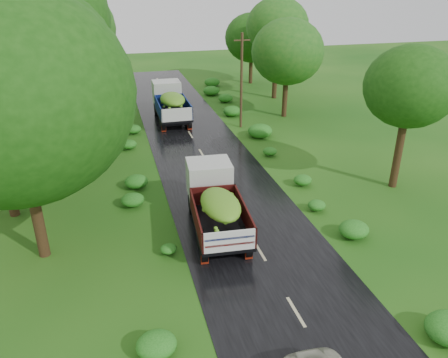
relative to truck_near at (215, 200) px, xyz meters
name	(u,v)px	position (x,y,z in m)	size (l,w,h in m)	color
ground	(296,312)	(1.39, -6.43, -1.49)	(120.00, 120.00, 0.00)	#144C10
road	(252,239)	(1.39, -1.43, -1.48)	(6.50, 80.00, 0.02)	black
road_lines	(246,227)	(1.39, -0.43, -1.47)	(0.12, 69.60, 0.00)	#BFB78C
truck_near	(215,200)	(0.00, 0.00, 0.00)	(2.67, 6.41, 2.63)	black
truck_far	(170,101)	(0.54, 17.72, 0.11)	(2.44, 6.74, 2.83)	black
utility_pole	(241,80)	(5.64, 14.41, 2.24)	(1.27, 0.20, 7.24)	#382616
trees_left	(34,40)	(-8.79, 15.25, 5.60)	(6.84, 33.32, 10.51)	black
trees_right	(288,45)	(10.96, 18.34, 4.13)	(4.83, 30.62, 8.27)	black
shrubs	(208,160)	(1.39, 7.57, -1.14)	(11.90, 44.00, 0.70)	#196217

